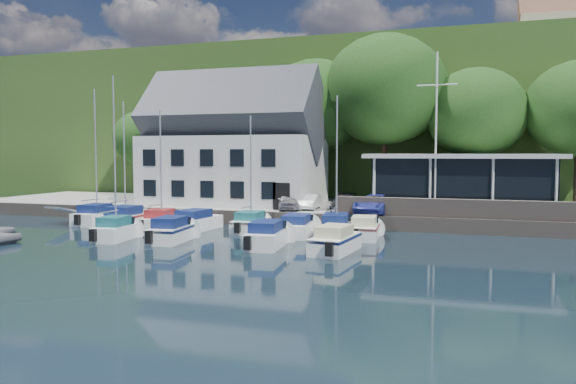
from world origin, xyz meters
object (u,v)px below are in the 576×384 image
at_px(car_dgrey, 344,202).
at_px(boat_r1_3, 196,220).
at_px(car_white, 310,202).
at_px(boat_r1_0, 96,162).
at_px(boat_r2_3, 268,234).
at_px(club_pavilion, 462,182).
at_px(flagpole, 436,134).
at_px(boat_r1_1, 124,161).
at_px(boat_r2_1, 115,167).
at_px(boat_r2_2, 172,229).
at_px(boat_r1_6, 337,164).
at_px(boat_r1_4, 251,168).
at_px(car_silver, 288,201).
at_px(boat_r1_2, 161,167).
at_px(harbor_building, 234,151).
at_px(car_blue, 375,203).
at_px(boat_r1_7, 365,227).
at_px(boat_r1_5, 297,225).
at_px(boat_r2_4, 335,239).

xyz_separation_m(car_dgrey, boat_r1_3, (-8.79, -6.04, -0.90)).
height_order(car_white, boat_r1_0, boat_r1_0).
relative_size(boat_r1_0, boat_r2_3, 1.49).
height_order(club_pavilion, flagpole, flagpole).
distance_m(flagpole, boat_r1_1, 21.30).
height_order(boat_r2_1, boat_r2_2, boat_r2_1).
xyz_separation_m(car_white, boat_r1_0, (-14.40, -5.82, 2.99)).
bearing_deg(boat_r2_1, flagpole, 24.57).
bearing_deg(boat_r1_6, car_white, 109.15).
xyz_separation_m(boat_r1_0, boat_r1_3, (8.25, -0.57, -3.84)).
bearing_deg(boat_r1_4, car_silver, 77.06).
bearing_deg(club_pavilion, car_silver, -166.12).
xyz_separation_m(club_pavilion, boat_r1_3, (-16.84, -8.59, -2.35)).
height_order(flagpole, boat_r1_1, flagpole).
bearing_deg(boat_r1_6, car_dgrey, 89.22).
bearing_deg(boat_r2_3, boat_r1_6, 51.69).
bearing_deg(boat_r1_2, harbor_building, 72.55).
relative_size(harbor_building, boat_r1_2, 1.70).
relative_size(car_dgrey, boat_r1_0, 0.45).
bearing_deg(car_white, harbor_building, 156.90).
relative_size(car_blue, boat_r1_7, 0.79).
height_order(flagpole, boat_r1_5, flagpole).
height_order(harbor_building, boat_r1_1, harbor_building).
bearing_deg(boat_r1_1, boat_r1_4, 3.69).
relative_size(harbor_building, car_blue, 3.53).
height_order(club_pavilion, car_dgrey, club_pavilion).
relative_size(club_pavilion, boat_r1_7, 2.56).
relative_size(car_blue, boat_r1_2, 0.48).
height_order(harbor_building, boat_r1_2, harbor_building).
height_order(car_silver, boat_r2_2, car_silver).
bearing_deg(boat_r1_3, boat_r1_1, -170.69).
bearing_deg(boat_r1_0, boat_r2_2, -31.52).
xyz_separation_m(boat_r1_0, boat_r1_5, (15.46, -0.83, -3.87)).
distance_m(boat_r2_1, boat_r2_4, 13.83).
height_order(boat_r1_3, boat_r2_3, boat_r2_3).
xyz_separation_m(boat_r1_5, boat_r2_2, (-6.26, -4.55, 0.06)).
distance_m(boat_r1_2, boat_r1_3, 4.28).
height_order(boat_r2_1, boat_r2_3, boat_r2_1).
bearing_deg(boat_r2_3, car_dgrey, 73.81).
distance_m(club_pavilion, boat_r2_1, 23.86).
xyz_separation_m(flagpole, boat_r2_4, (-4.35, -10.70, -5.72)).
relative_size(boat_r1_1, boat_r1_2, 1.09).
bearing_deg(boat_r1_1, boat_r2_2, -36.87).
bearing_deg(boat_r1_2, car_blue, 11.77).
bearing_deg(boat_r1_6, boat_r1_4, 164.48).
distance_m(flagpole, boat_r1_4, 12.61).
height_order(car_dgrey, boat_r1_6, boat_r1_6).
relative_size(car_white, boat_r1_6, 0.37).
height_order(car_dgrey, boat_r1_5, car_dgrey).
relative_size(boat_r1_1, boat_r2_4, 1.63).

